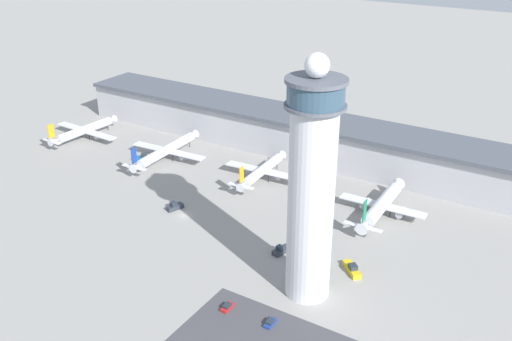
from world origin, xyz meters
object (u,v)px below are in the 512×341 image
service_truck_fuel (352,269)px  service_truck_baggage (143,158)px  car_blue_compact (227,307)px  airplane_gate_charlie (263,170)px  airplane_gate_bravo (167,150)px  airplane_gate_delta (382,205)px  airplane_gate_alpha (84,130)px  service_truck_catering (175,207)px  control_tower (312,187)px  service_truck_water (281,250)px  car_maroon_suv (270,323)px

service_truck_fuel → service_truck_baggage: size_ratio=1.00×
service_truck_fuel → car_blue_compact: service_truck_fuel is taller
airplane_gate_charlie → service_truck_baggage: airplane_gate_charlie is taller
airplane_gate_bravo → service_truck_baggage: bearing=-148.4°
airplane_gate_bravo → airplane_gate_delta: size_ratio=1.13×
airplane_gate_alpha → service_truck_catering: bearing=-21.8°
control_tower → service_truck_catering: bearing=163.9°
service_truck_water → car_maroon_suv: service_truck_water is taller
airplane_gate_delta → service_truck_fuel: size_ratio=4.90×
airplane_gate_bravo → car_blue_compact: size_ratio=10.07×
car_blue_compact → airplane_gate_charlie: bearing=114.2°
airplane_gate_bravo → car_blue_compact: (76.96, -67.76, -3.96)m
airplane_gate_alpha → service_truck_fuel: size_ratio=4.84×
service_truck_catering → service_truck_baggage: 47.27m
control_tower → airplane_gate_alpha: control_tower is taller
airplane_gate_delta → car_maroon_suv: size_ratio=8.79×
control_tower → service_truck_fuel: (6.94, 15.37, -31.58)m
airplane_gate_alpha → service_truck_fuel: bearing=-12.9°
car_blue_compact → airplane_gate_alpha: bearing=151.9°
control_tower → service_truck_catering: size_ratio=10.21×
control_tower → service_truck_fuel: 35.80m
car_maroon_suv → airplane_gate_alpha: bearing=154.4°
airplane_gate_alpha → car_blue_compact: airplane_gate_alpha is taller
service_truck_water → car_maroon_suv: (14.00, -30.63, -0.39)m
car_blue_compact → car_maroon_suv: car_blue_compact is taller
airplane_gate_bravo → car_blue_compact: 102.62m
control_tower → airplane_gate_bravo: (-91.68, 49.92, -28.08)m
airplane_gate_alpha → airplane_gate_bravo: bearing=1.2°
service_truck_catering → car_maroon_suv: service_truck_catering is taller
airplane_gate_alpha → service_truck_water: 129.04m
service_truck_baggage → car_maroon_suv: size_ratio=1.79×
service_truck_water → service_truck_fuel: bearing=5.1°
service_truck_baggage → car_maroon_suv: bearing=-31.9°
airplane_gate_alpha → airplane_gate_charlie: (92.60, 5.17, 0.27)m
service_truck_fuel → service_truck_water: size_ratio=1.16×
airplane_gate_bravo → airplane_gate_charlie: size_ratio=1.24×
service_truck_fuel → car_blue_compact: size_ratio=1.81×
control_tower → airplane_gate_delta: 59.28m
service_truck_catering → service_truck_baggage: bearing=145.7°
airplane_gate_bravo → service_truck_baggage: size_ratio=5.56×
service_truck_fuel → service_truck_baggage: service_truck_fuel is taller
control_tower → service_truck_water: bearing=139.7°
airplane_gate_bravo → service_truck_fuel: bearing=-19.3°
airplane_gate_alpha → service_truck_fuel: (146.67, -33.57, -3.16)m
control_tower → service_truck_catering: (-61.60, 17.76, -31.53)m
airplane_gate_alpha → airplane_gate_charlie: bearing=3.2°
service_truck_catering → airplane_gate_charlie: bearing=68.3°
service_truck_catering → service_truck_fuel: (68.55, -2.39, -0.05)m
service_truck_catering → service_truck_baggage: service_truck_catering is taller
service_truck_catering → service_truck_fuel: 68.59m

